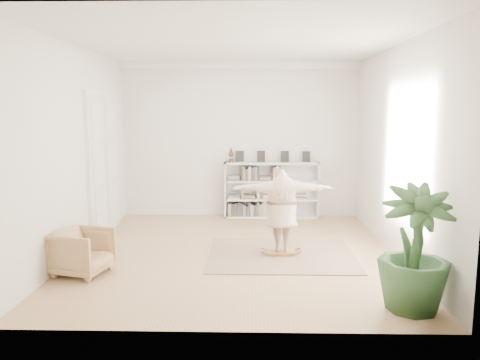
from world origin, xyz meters
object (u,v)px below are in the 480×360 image
Objects in this scene: bookshelf at (271,191)px; houseplant at (415,249)px; person at (282,208)px; armchair at (83,252)px; rocker_board at (281,252)px.

houseplant is at bearing -73.20° from bookshelf.
houseplant is at bearing 124.49° from person.
bookshelf reaches higher than houseplant.
person is (0.05, -2.96, 0.20)m from bookshelf.
armchair is at bearing 165.49° from houseplant.
bookshelf is 2.97m from person.
person is (0.00, 0.00, 0.77)m from rocker_board.
bookshelf reaches higher than armchair.
rocker_board is (3.10, 1.00, -0.29)m from armchair.
armchair reaches higher than rocker_board.
bookshelf reaches higher than person.
person is 1.10× the size of houseplant.
bookshelf is at bearing -22.95° from armchair.
houseplant reaches higher than person.
rocker_board is at bearing -89.01° from bookshelf.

